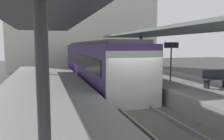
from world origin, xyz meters
name	(u,v)px	position (x,y,z in m)	size (l,w,h in m)	color
ground_plane	(133,113)	(0.00, 0.00, 0.00)	(80.00, 80.00, 0.00)	#383835
platform_left	(45,109)	(-3.80, 0.00, 0.50)	(4.40, 28.00, 1.00)	gray
platform_right	(204,96)	(3.80, 0.00, 0.50)	(4.40, 28.00, 1.00)	gray
track_ballast	(133,111)	(0.00, 0.00, 0.10)	(3.20, 28.00, 0.20)	#59544C
rail_near_side	(118,108)	(-0.72, 0.00, 0.27)	(0.08, 28.00, 0.14)	slate
rail_far_side	(148,106)	(0.72, 0.00, 0.27)	(0.08, 28.00, 0.14)	slate
commuter_train	(96,63)	(0.00, 7.64, 1.73)	(2.78, 15.72, 3.10)	#472D6B
canopy_left	(42,14)	(-3.80, 1.40, 4.39)	(4.18, 21.00, 3.52)	#333335
canopy_right	(189,30)	(3.80, 1.40, 3.85)	(4.18, 21.00, 2.97)	#333335
platform_bench	(215,78)	(4.13, -0.34, 1.46)	(1.40, 0.41, 0.86)	black
platform_sign	(171,53)	(3.10, 2.00, 2.62)	(0.90, 0.08, 2.21)	#262628
passenger_near_bench	(153,60)	(4.41, 6.81, 1.88)	(0.36, 0.36, 1.69)	navy
station_building_backdrop	(83,26)	(1.16, 20.00, 5.50)	(18.00, 6.00, 11.00)	beige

